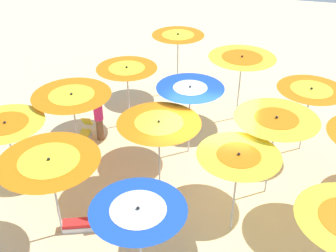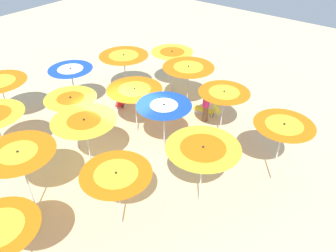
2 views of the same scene
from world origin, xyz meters
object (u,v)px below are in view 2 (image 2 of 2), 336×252
at_px(beach_umbrella_0, 0,85).
at_px(beach_umbrella_14, 224,96).
at_px(beach_umbrella_12, 172,55).
at_px(beach_umbrella_13, 188,71).
at_px(beach_umbrella_4, 71,72).
at_px(lounger_1, 25,223).
at_px(beach_umbrella_7, 117,178).
at_px(beach_umbrella_11, 203,151).
at_px(lounger_2, 206,110).
at_px(beach_umbrella_2, 19,157).
at_px(beach_umbrella_10, 164,110).
at_px(beach_umbrella_9, 135,93).
at_px(beach_umbrella_15, 283,128).
at_px(beach_umbrella_8, 124,58).
at_px(beach_umbrella_5, 71,102).
at_px(beach_ball, 140,174).
at_px(beach_umbrella_6, 85,125).
at_px(lounger_0, 124,100).
at_px(beach_umbrella_3, 0,232).
at_px(beachgoer_0, 206,104).

xyz_separation_m(beach_umbrella_0, beach_umbrella_14, (7.72, 4.86, 0.02)).
bearing_deg(beach_umbrella_12, beach_umbrella_13, -31.72).
bearing_deg(beach_umbrella_14, beach_umbrella_4, -158.65).
bearing_deg(lounger_1, beach_umbrella_7, -76.60).
height_order(beach_umbrella_7, beach_umbrella_14, beach_umbrella_14).
distance_m(beach_umbrella_11, lounger_2, 5.80).
bearing_deg(beach_umbrella_2, beach_umbrella_10, 71.79).
height_order(beach_umbrella_9, beach_umbrella_15, beach_umbrella_15).
bearing_deg(beach_umbrella_8, beach_umbrella_5, -73.22).
bearing_deg(beach_ball, beach_umbrella_5, -175.96).
xyz_separation_m(beach_umbrella_12, beach_umbrella_14, (4.00, -1.90, -0.00)).
bearing_deg(lounger_2, beach_umbrella_4, 28.08).
xyz_separation_m(beach_umbrella_10, beach_umbrella_15, (3.88, 1.30, 0.16)).
bearing_deg(beach_umbrella_0, beach_umbrella_5, 11.83).
bearing_deg(beach_umbrella_8, lounger_2, 16.90).
distance_m(beach_umbrella_8, beach_umbrella_15, 8.14).
xyz_separation_m(beach_umbrella_6, beach_umbrella_15, (5.22, 3.79, 0.04)).
height_order(beach_umbrella_11, beach_umbrella_14, beach_umbrella_11).
xyz_separation_m(beach_umbrella_0, lounger_2, (6.32, 5.97, -1.74)).
bearing_deg(beach_umbrella_4, lounger_0, 57.10).
xyz_separation_m(beach_umbrella_3, beach_umbrella_13, (-1.37, 9.60, 0.08)).
relative_size(beach_umbrella_4, beach_umbrella_15, 0.93).
bearing_deg(beach_umbrella_12, beach_umbrella_14, -25.47).
bearing_deg(beach_umbrella_8, beach_umbrella_2, -69.35).
distance_m(beach_umbrella_5, beachgoer_0, 5.71).
bearing_deg(lounger_1, beach_umbrella_9, -20.60).
bearing_deg(beach_umbrella_12, lounger_2, -16.92).
height_order(beach_umbrella_3, beach_ball, beach_umbrella_3).
relative_size(lounger_0, lounger_2, 1.02).
xyz_separation_m(beach_umbrella_5, beach_umbrella_12, (0.09, 6.00, -0.16)).
height_order(beach_umbrella_14, lounger_2, beach_umbrella_14).
xyz_separation_m(beach_umbrella_6, beach_umbrella_14, (2.43, 4.84, -0.23)).
bearing_deg(beach_umbrella_11, beach_umbrella_5, -174.59).
relative_size(beach_umbrella_0, beach_umbrella_7, 1.00).
relative_size(beach_umbrella_14, lounger_1, 1.88).
relative_size(beach_umbrella_2, beach_umbrella_6, 1.00).
distance_m(beach_umbrella_6, beachgoer_0, 5.78).
height_order(beach_umbrella_3, beach_umbrella_14, beach_umbrella_14).
xyz_separation_m(beach_umbrella_4, lounger_2, (4.79, 3.54, -1.85)).
xyz_separation_m(beach_umbrella_10, lounger_2, (-0.31, 3.47, -1.88)).
bearing_deg(beach_umbrella_2, beach_umbrella_12, 98.51).
bearing_deg(lounger_1, beach_umbrella_5, -0.40).
relative_size(beach_umbrella_0, beach_umbrella_6, 0.90).
bearing_deg(beach_umbrella_10, beach_umbrella_13, 110.43).
distance_m(beach_umbrella_10, beachgoer_0, 3.22).
distance_m(beach_umbrella_3, beach_umbrella_7, 3.09).
distance_m(beach_umbrella_7, beach_umbrella_14, 5.79).
bearing_deg(beach_umbrella_5, beach_umbrella_3, -55.76).
relative_size(beach_umbrella_0, beach_umbrella_8, 0.95).
relative_size(beach_umbrella_5, beach_ball, 8.97).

